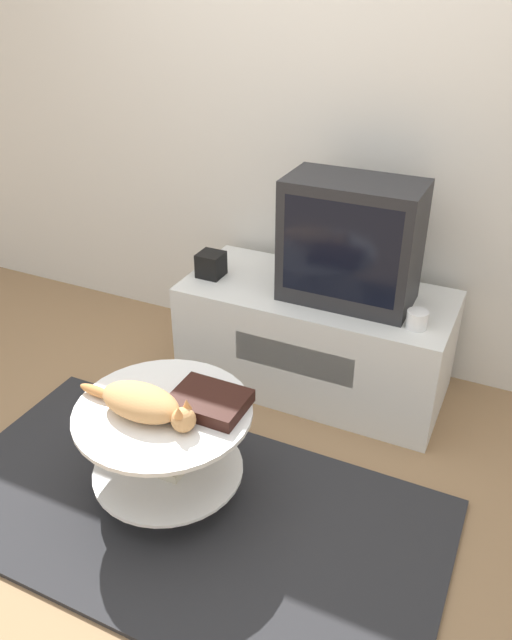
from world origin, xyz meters
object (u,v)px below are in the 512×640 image
speaker (211,265)px  cat (144,403)px  dvd_box (209,401)px  tv (351,242)px

speaker → cat: 1.01m
dvd_box → cat: 0.24m
tv → cat: 1.15m
speaker → cat: speaker is taller
speaker → cat: (0.25, -0.97, -0.09)m
tv → cat: size_ratio=1.12×
dvd_box → cat: (-0.19, -0.14, 0.03)m
tv → dvd_box: 0.98m
tv → speaker: bearing=-175.2°
cat → speaker: bearing=108.3°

